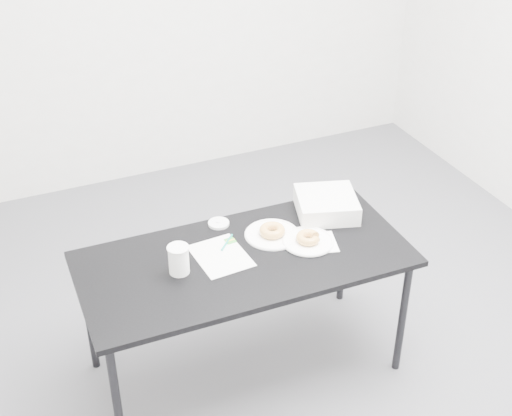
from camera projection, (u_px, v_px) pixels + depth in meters
name	position (u px, v px, depth m)	size (l,w,h in m)	color
floor	(275.00, 345.00, 3.66)	(4.00, 4.00, 0.00)	#48484D
table	(245.00, 266.00, 3.20)	(1.49, 0.72, 0.67)	black
scorecard	(221.00, 256.00, 3.17)	(0.22, 0.28, 0.00)	white
logo_patch	(230.00, 241.00, 3.27)	(0.04, 0.04, 0.00)	green
pen	(227.00, 242.00, 3.25)	(0.01, 0.01, 0.13)	#0B8376
napkin	(318.00, 243.00, 3.26)	(0.17, 0.17, 0.00)	white
plate_near	(308.00, 241.00, 3.26)	(0.24, 0.24, 0.01)	white
donut_near	(308.00, 238.00, 3.25)	(0.11, 0.11, 0.04)	gold
plate_far	(272.00, 235.00, 3.31)	(0.26, 0.26, 0.01)	white
donut_far	(272.00, 230.00, 3.30)	(0.12, 0.12, 0.04)	gold
coffee_cup	(179.00, 260.00, 3.04)	(0.09, 0.09, 0.13)	white
cup_lid	(219.00, 223.00, 3.38)	(0.10, 0.10, 0.01)	white
bakery_box	(326.00, 204.00, 3.45)	(0.28, 0.28, 0.09)	silver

